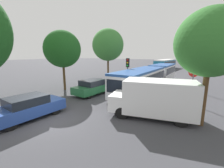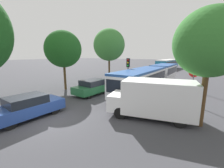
{
  "view_description": "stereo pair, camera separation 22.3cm",
  "coord_description": "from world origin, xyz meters",
  "px_view_note": "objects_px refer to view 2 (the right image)",
  "views": [
    {
      "loc": [
        7.13,
        -4.96,
        3.84
      ],
      "look_at": [
        0.2,
        6.12,
        1.2
      ],
      "focal_mm": 24.0,
      "sensor_mm": 36.0,
      "label": 1
    },
    {
      "loc": [
        7.32,
        -4.84,
        3.84
      ],
      "look_at": [
        0.2,
        6.12,
        1.2
      ],
      "focal_mm": 24.0,
      "sensor_mm": 36.0,
      "label": 2
    }
  ],
  "objects_px": {
    "articulated_bus": "(153,75)",
    "city_bus_rear": "(168,64)",
    "queued_car_green": "(93,87)",
    "traffic_light": "(128,67)",
    "queued_car_navy": "(139,74)",
    "queued_car_blue": "(28,107)",
    "direction_sign_post": "(210,68)",
    "tree_left_mid": "(63,49)",
    "tree_right_near": "(210,43)",
    "queued_car_red": "(150,71)",
    "queued_car_silver": "(123,79)",
    "tree_left_far": "(109,45)",
    "white_van": "(154,98)",
    "no_entry_sign": "(193,80)"
  },
  "relations": [
    {
      "from": "city_bus_rear",
      "to": "queued_car_green",
      "type": "distance_m",
      "value": 29.58
    },
    {
      "from": "city_bus_rear",
      "to": "no_entry_sign",
      "type": "relative_size",
      "value": 3.98
    },
    {
      "from": "articulated_bus",
      "to": "traffic_light",
      "type": "bearing_deg",
      "value": -24.85
    },
    {
      "from": "queued_car_blue",
      "to": "direction_sign_post",
      "type": "xyz_separation_m",
      "value": [
        8.98,
        11.83,
        1.84
      ]
    },
    {
      "from": "tree_left_mid",
      "to": "tree_right_near",
      "type": "distance_m",
      "value": 13.03
    },
    {
      "from": "tree_left_far",
      "to": "tree_right_near",
      "type": "relative_size",
      "value": 1.26
    },
    {
      "from": "city_bus_rear",
      "to": "traffic_light",
      "type": "bearing_deg",
      "value": -171.73
    },
    {
      "from": "articulated_bus",
      "to": "queued_car_silver",
      "type": "height_order",
      "value": "articulated_bus"
    },
    {
      "from": "queued_car_blue",
      "to": "white_van",
      "type": "xyz_separation_m",
      "value": [
        6.36,
        4.17,
        0.53
      ]
    },
    {
      "from": "articulated_bus",
      "to": "city_bus_rear",
      "type": "relative_size",
      "value": 1.42
    },
    {
      "from": "city_bus_rear",
      "to": "tree_right_near",
      "type": "relative_size",
      "value": 1.85
    },
    {
      "from": "city_bus_rear",
      "to": "queued_car_green",
      "type": "xyz_separation_m",
      "value": [
        -0.05,
        -29.57,
        -0.66
      ]
    },
    {
      "from": "queued_car_red",
      "to": "direction_sign_post",
      "type": "relative_size",
      "value": 1.13
    },
    {
      "from": "white_van",
      "to": "queued_car_navy",
      "type": "bearing_deg",
      "value": -77.15
    },
    {
      "from": "queued_car_navy",
      "to": "traffic_light",
      "type": "distance_m",
      "value": 8.65
    },
    {
      "from": "queued_car_silver",
      "to": "tree_left_mid",
      "type": "distance_m",
      "value": 7.82
    },
    {
      "from": "queued_car_blue",
      "to": "tree_left_far",
      "type": "xyz_separation_m",
      "value": [
        -4.43,
        15.34,
        4.47
      ]
    },
    {
      "from": "city_bus_rear",
      "to": "no_entry_sign",
      "type": "xyz_separation_m",
      "value": [
        8.21,
        -27.76,
        0.5
      ]
    },
    {
      "from": "white_van",
      "to": "tree_left_mid",
      "type": "bearing_deg",
      "value": -24.67
    },
    {
      "from": "tree_right_near",
      "to": "white_van",
      "type": "bearing_deg",
      "value": -172.68
    },
    {
      "from": "queued_car_silver",
      "to": "queued_car_navy",
      "type": "relative_size",
      "value": 0.98
    },
    {
      "from": "articulated_bus",
      "to": "tree_right_near",
      "type": "distance_m",
      "value": 10.22
    },
    {
      "from": "articulated_bus",
      "to": "tree_left_far",
      "type": "relative_size",
      "value": 2.08
    },
    {
      "from": "queued_car_blue",
      "to": "no_entry_sign",
      "type": "height_order",
      "value": "no_entry_sign"
    },
    {
      "from": "white_van",
      "to": "queued_car_blue",
      "type": "bearing_deg",
      "value": 19.8
    },
    {
      "from": "white_van",
      "to": "tree_left_mid",
      "type": "xyz_separation_m",
      "value": [
        -10.44,
        2.06,
        3.08
      ]
    },
    {
      "from": "queued_car_navy",
      "to": "white_van",
      "type": "height_order",
      "value": "white_van"
    },
    {
      "from": "traffic_light",
      "to": "tree_right_near",
      "type": "bearing_deg",
      "value": 42.3
    },
    {
      "from": "queued_car_silver",
      "to": "traffic_light",
      "type": "relative_size",
      "value": 1.27
    },
    {
      "from": "city_bus_rear",
      "to": "white_van",
      "type": "distance_m",
      "value": 32.44
    },
    {
      "from": "queued_car_green",
      "to": "queued_car_silver",
      "type": "distance_m",
      "value": 5.45
    },
    {
      "from": "white_van",
      "to": "tree_left_far",
      "type": "bearing_deg",
      "value": -59.47
    },
    {
      "from": "queued_car_silver",
      "to": "tree_left_far",
      "type": "bearing_deg",
      "value": 55.7
    },
    {
      "from": "queued_car_silver",
      "to": "queued_car_navy",
      "type": "bearing_deg",
      "value": 7.02
    },
    {
      "from": "tree_left_mid",
      "to": "tree_right_near",
      "type": "xyz_separation_m",
      "value": [
        12.91,
        -1.74,
        0.04
      ]
    },
    {
      "from": "queued_car_green",
      "to": "traffic_light",
      "type": "bearing_deg",
      "value": -32.31
    },
    {
      "from": "traffic_light",
      "to": "white_van",
      "type": "bearing_deg",
      "value": 27.93
    },
    {
      "from": "queued_car_green",
      "to": "queued_car_navy",
      "type": "xyz_separation_m",
      "value": [
        -0.03,
        11.17,
        0.03
      ]
    },
    {
      "from": "queued_car_red",
      "to": "traffic_light",
      "type": "relative_size",
      "value": 1.2
    },
    {
      "from": "city_bus_rear",
      "to": "queued_car_red",
      "type": "xyz_separation_m",
      "value": [
        -0.07,
        -12.95,
        -0.68
      ]
    },
    {
      "from": "city_bus_rear",
      "to": "traffic_light",
      "type": "height_order",
      "value": "traffic_light"
    },
    {
      "from": "city_bus_rear",
      "to": "direction_sign_post",
      "type": "xyz_separation_m",
      "value": [
        9.16,
        -24.11,
        1.17
      ]
    },
    {
      "from": "white_van",
      "to": "articulated_bus",
      "type": "bearing_deg",
      "value": -84.79
    },
    {
      "from": "tree_right_near",
      "to": "queued_car_blue",
      "type": "bearing_deg",
      "value": -153.05
    },
    {
      "from": "direction_sign_post",
      "to": "queued_car_red",
      "type": "bearing_deg",
      "value": -61.37
    },
    {
      "from": "queued_car_silver",
      "to": "tree_right_near",
      "type": "distance_m",
      "value": 11.99
    },
    {
      "from": "queued_car_red",
      "to": "tree_left_mid",
      "type": "bearing_deg",
      "value": 170.93
    },
    {
      "from": "city_bus_rear",
      "to": "traffic_light",
      "type": "xyz_separation_m",
      "value": [
        2.13,
        -26.58,
        1.12
      ]
    },
    {
      "from": "tree_right_near",
      "to": "articulated_bus",
      "type": "bearing_deg",
      "value": 123.23
    },
    {
      "from": "city_bus_rear",
      "to": "queued_car_green",
      "type": "bearing_deg",
      "value": -176.4
    }
  ]
}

